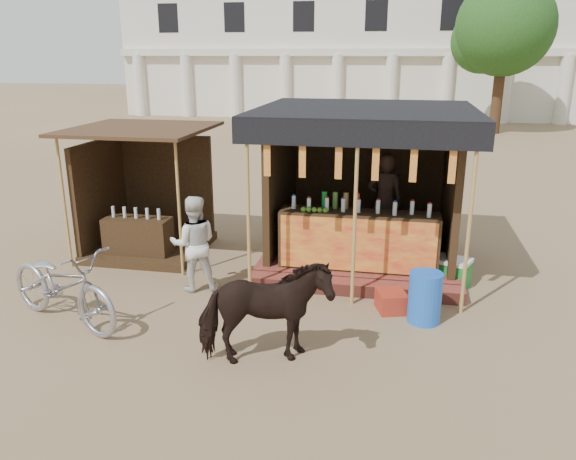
# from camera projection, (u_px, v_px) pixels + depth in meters

# --- Properties ---
(ground) EXTENTS (120.00, 120.00, 0.00)m
(ground) POSITION_uv_depth(u_px,v_px,m) (264.00, 347.00, 7.28)
(ground) COLOR #846B4C
(ground) RESTS_ON ground
(main_stall) EXTENTS (3.60, 3.61, 2.78)m
(main_stall) POSITION_uv_depth(u_px,v_px,m) (364.00, 208.00, 9.93)
(main_stall) COLOR brown
(main_stall) RESTS_ON ground
(secondary_stall) EXTENTS (2.40, 2.40, 2.38)m
(secondary_stall) POSITION_uv_depth(u_px,v_px,m) (141.00, 207.00, 10.63)
(secondary_stall) COLOR #3B2715
(secondary_stall) RESTS_ON ground
(cow) EXTENTS (1.74, 1.22, 1.34)m
(cow) POSITION_uv_depth(u_px,v_px,m) (264.00, 313.00, 6.72)
(cow) COLOR black
(cow) RESTS_ON ground
(motorbike) EXTENTS (2.33, 1.56, 1.16)m
(motorbike) POSITION_uv_depth(u_px,v_px,m) (62.00, 285.00, 7.77)
(motorbike) COLOR #9D9CA5
(motorbike) RESTS_ON ground
(bystander) EXTENTS (0.90, 0.80, 1.55)m
(bystander) POSITION_uv_depth(u_px,v_px,m) (194.00, 244.00, 8.85)
(bystander) COLOR silver
(bystander) RESTS_ON ground
(blue_barrel) EXTENTS (0.48, 0.48, 0.74)m
(blue_barrel) POSITION_uv_depth(u_px,v_px,m) (425.00, 297.00, 7.87)
(blue_barrel) COLOR blue
(blue_barrel) RESTS_ON ground
(red_crate) EXTENTS (0.51, 0.54, 0.30)m
(red_crate) POSITION_uv_depth(u_px,v_px,m) (391.00, 301.00, 8.27)
(red_crate) COLOR #9F2C1A
(red_crate) RESTS_ON ground
(cooler) EXTENTS (0.76, 0.66, 0.46)m
(cooler) POSITION_uv_depth(u_px,v_px,m) (449.00, 271.00, 9.18)
(cooler) COLOR #1B7C29
(cooler) RESTS_ON ground
(background_building) EXTENTS (26.00, 7.45, 8.18)m
(background_building) POSITION_uv_depth(u_px,v_px,m) (345.00, 48.00, 34.47)
(background_building) COLOR silver
(background_building) RESTS_ON ground
(tree) EXTENTS (4.50, 4.40, 7.00)m
(tree) POSITION_uv_depth(u_px,v_px,m) (500.00, 31.00, 25.54)
(tree) COLOR #382314
(tree) RESTS_ON ground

